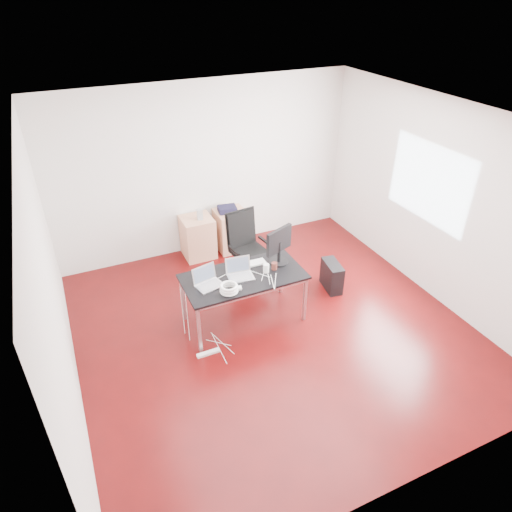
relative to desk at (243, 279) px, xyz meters
name	(u,v)px	position (x,y,z in m)	size (l,w,h in m)	color
room_shell	(278,238)	(0.31, -0.35, 0.73)	(5.00, 5.00, 5.00)	#3D0607
desk	(243,279)	(0.00, 0.00, 0.00)	(1.60, 0.80, 0.73)	black
office_chair	(246,244)	(0.45, 0.94, -0.07)	(0.54, 0.56, 1.08)	black
filing_cabinet_left	(198,237)	(-0.03, 1.88, -0.33)	(0.50, 0.50, 0.70)	tan
filing_cabinet_right	(231,230)	(0.57, 1.88, -0.33)	(0.50, 0.50, 0.70)	tan
pc_tower	(332,276)	(1.50, 0.13, -0.46)	(0.20, 0.45, 0.44)	black
wastebasket	(226,241)	(0.48, 1.90, -0.54)	(0.24, 0.24, 0.28)	black
power_strip	(208,353)	(-0.68, -0.44, -0.66)	(0.30, 0.06, 0.04)	white
laptop_left	(208,281)	(-0.49, 0.01, 0.11)	(0.38, 0.32, 0.23)	silver
laptop_right	(240,272)	(-0.04, 0.02, 0.11)	(0.36, 0.29, 0.23)	silver
monitor	(279,244)	(0.57, 0.11, 0.34)	(0.44, 0.26, 0.51)	black
keyboard	(250,264)	(0.18, 0.21, 0.06)	(0.44, 0.14, 0.02)	white
cup_white	(266,268)	(0.31, -0.04, 0.11)	(0.08, 0.08, 0.12)	white
cup_brown	(274,266)	(0.44, -0.03, 0.10)	(0.08, 0.08, 0.10)	#55241D
cable_coil	(229,288)	(-0.30, -0.25, 0.11)	(0.24, 0.24, 0.11)	white
power_adapter	(239,288)	(-0.17, -0.24, 0.07)	(0.07, 0.07, 0.03)	white
speaker	(200,214)	(0.02, 1.82, 0.11)	(0.09, 0.08, 0.18)	#9E9E9E
navy_garment	(227,209)	(0.52, 1.91, 0.07)	(0.30, 0.24, 0.09)	black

